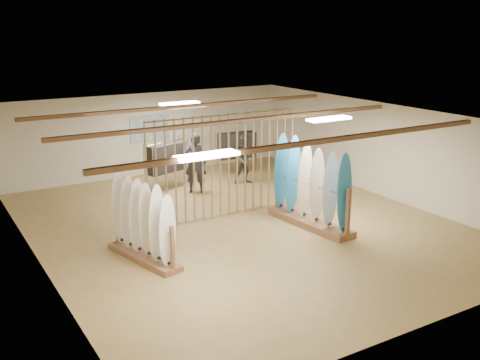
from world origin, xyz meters
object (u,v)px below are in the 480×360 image
clothing_rack_b (237,145)px  clothing_rack_a (166,158)px  rack_right (310,198)px  shopper_a (195,159)px  rack_left (143,234)px  shopper_b (245,156)px

clothing_rack_b → clothing_rack_a: bearing=-163.1°
rack_right → clothing_rack_a: rack_right is taller
rack_right → shopper_a: rack_right is taller
clothing_rack_a → clothing_rack_b: size_ratio=1.02×
rack_left → shopper_b: size_ratio=1.25×
rack_right → clothing_rack_b: 5.55m
clothing_rack_a → shopper_b: size_ratio=0.87×
rack_right → rack_left: bearing=172.8°
rack_left → shopper_a: size_ratio=1.07×
rack_right → clothing_rack_b: rack_right is taller
rack_left → clothing_rack_a: size_ratio=1.44×
clothing_rack_a → shopper_b: (2.48, -0.65, -0.12)m
rack_left → shopper_a: bearing=37.8°
rack_left → shopper_b: 6.59m
rack_left → rack_right: bearing=-14.6°
rack_left → clothing_rack_b: (5.54, 5.31, 0.39)m
rack_left → clothing_rack_b: 7.68m
clothing_rack_a → clothing_rack_b: 2.93m
shopper_a → shopper_b: bearing=-145.3°
clothing_rack_b → shopper_b: (-0.40, -1.21, -0.10)m
clothing_rack_b → shopper_a: bearing=-144.3°
rack_left → rack_right: (4.50, -0.14, 0.13)m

